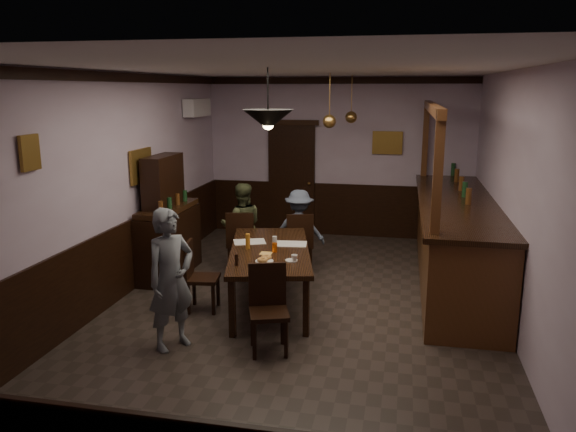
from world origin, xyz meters
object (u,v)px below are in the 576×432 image
(pendant_brass_far, at_px, (351,117))
(bar_counter, at_px, (455,239))
(pendant_iron, at_px, (268,120))
(chair_side, at_px, (197,273))
(pendant_brass_mid, at_px, (329,121))
(sideboard, at_px, (168,228))
(person_standing, at_px, (171,279))
(dining_table, at_px, (270,254))
(chair_far_left, at_px, (241,240))
(chair_far_right, at_px, (300,240))
(soda_can, at_px, (275,247))
(coffee_cup, at_px, (294,258))
(chair_near, at_px, (268,304))
(person_seated_right, at_px, (299,229))
(person_seated_left, at_px, (242,226))

(pendant_brass_far, bearing_deg, bar_counter, -41.32)
(pendant_iron, bearing_deg, chair_side, 159.78)
(pendant_brass_far, bearing_deg, pendant_brass_mid, -98.77)
(chair_side, relative_size, pendant_brass_mid, 1.11)
(sideboard, height_order, pendant_brass_far, pendant_brass_far)
(pendant_iron, bearing_deg, person_standing, -143.73)
(dining_table, xyz_separation_m, bar_counter, (2.43, 1.39, -0.04))
(chair_far_left, height_order, chair_far_right, chair_far_left)
(chair_far_right, relative_size, soda_can, 7.83)
(chair_side, xyz_separation_m, coffee_cup, (1.28, -0.08, 0.31))
(coffee_cup, bearing_deg, person_standing, -153.00)
(chair_side, height_order, sideboard, sideboard)
(chair_near, bearing_deg, chair_far_left, 94.23)
(pendant_brass_mid, bearing_deg, chair_far_right, -148.16)
(chair_side, relative_size, person_seated_right, 0.72)
(chair_side, distance_m, soda_can, 1.04)
(pendant_iron, bearing_deg, dining_table, 103.07)
(person_standing, relative_size, bar_counter, 0.34)
(soda_can, xyz_separation_m, bar_counter, (2.34, 1.52, -0.16))
(chair_far_right, bearing_deg, chair_near, 81.20)
(chair_near, distance_m, coffee_cup, 0.87)
(pendant_iron, bearing_deg, pendant_brass_far, 81.31)
(bar_counter, bearing_deg, person_seated_left, 179.72)
(chair_near, relative_size, bar_counter, 0.21)
(chair_far_left, relative_size, coffee_cup, 12.11)
(person_standing, bearing_deg, chair_far_right, 15.06)
(soda_can, bearing_deg, sideboard, 152.85)
(dining_table, bearing_deg, chair_near, -77.25)
(person_seated_left, bearing_deg, coffee_cup, 103.51)
(person_seated_right, distance_m, sideboard, 2.02)
(bar_counter, height_order, pendant_brass_mid, pendant_brass_mid)
(chair_near, height_order, person_seated_right, person_seated_right)
(chair_side, height_order, coffee_cup, chair_side)
(chair_far_left, xyz_separation_m, sideboard, (-1.04, -0.31, 0.20))
(dining_table, distance_m, chair_far_right, 1.36)
(dining_table, relative_size, bar_counter, 0.52)
(chair_far_right, height_order, person_standing, person_standing)
(person_standing, bearing_deg, person_seated_right, 17.60)
(sideboard, relative_size, pendant_iron, 2.74)
(person_seated_right, height_order, soda_can, person_seated_right)
(dining_table, relative_size, pendant_brass_mid, 2.92)
(soda_can, bearing_deg, pendant_iron, -82.53)
(coffee_cup, relative_size, pendant_brass_mid, 0.10)
(person_seated_right, xyz_separation_m, pendant_brass_mid, (0.45, -0.03, 1.68))
(person_seated_left, xyz_separation_m, pendant_brass_far, (1.53, 1.47, 1.62))
(person_seated_left, relative_size, bar_counter, 0.29)
(chair_side, distance_m, pendant_iron, 2.24)
(person_seated_right, relative_size, pendant_iron, 1.87)
(soda_can, relative_size, sideboard, 0.07)
(chair_far_right, bearing_deg, pendant_brass_mid, -160.07)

